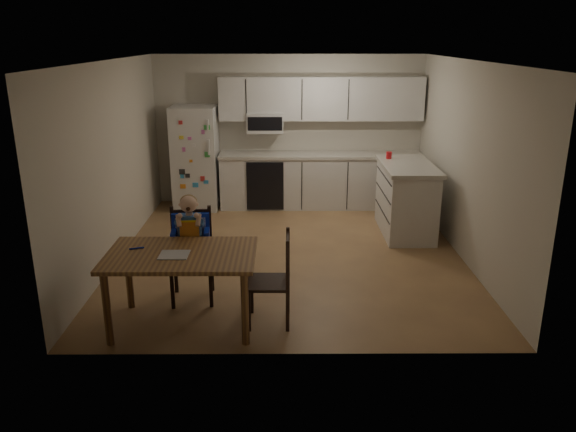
# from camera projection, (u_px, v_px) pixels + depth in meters

# --- Properties ---
(room) EXTENTS (4.52, 5.01, 2.51)m
(room) POSITION_uv_depth(u_px,v_px,m) (290.00, 154.00, 7.60)
(room) COLOR olive
(room) RESTS_ON ground
(refrigerator) EXTENTS (0.72, 0.70, 1.70)m
(refrigerator) POSITION_uv_depth(u_px,v_px,m) (196.00, 158.00, 9.30)
(refrigerator) COLOR silver
(refrigerator) RESTS_ON ground
(kitchen_run) EXTENTS (3.37, 0.62, 2.15)m
(kitchen_run) POSITION_uv_depth(u_px,v_px,m) (319.00, 155.00, 9.39)
(kitchen_run) COLOR silver
(kitchen_run) RESTS_ON ground
(kitchen_island) EXTENTS (0.73, 1.40, 1.03)m
(kitchen_island) POSITION_uv_depth(u_px,v_px,m) (406.00, 199.00, 8.17)
(kitchen_island) COLOR silver
(kitchen_island) RESTS_ON ground
(red_cup) EXTENTS (0.08, 0.08, 0.10)m
(red_cup) POSITION_uv_depth(u_px,v_px,m) (389.00, 155.00, 8.37)
(red_cup) COLOR red
(red_cup) RESTS_ON kitchen_island
(dining_table) EXTENTS (1.45, 0.93, 0.77)m
(dining_table) POSITION_uv_depth(u_px,v_px,m) (181.00, 263.00, 5.47)
(dining_table) COLOR brown
(dining_table) RESTS_ON ground
(napkin) EXTENTS (0.28, 0.24, 0.01)m
(napkin) POSITION_uv_depth(u_px,v_px,m) (174.00, 255.00, 5.38)
(napkin) COLOR #B4B5BA
(napkin) RESTS_ON dining_table
(toddler_spoon) EXTENTS (0.12, 0.06, 0.02)m
(toddler_spoon) POSITION_uv_depth(u_px,v_px,m) (135.00, 248.00, 5.53)
(toddler_spoon) COLOR #1129B2
(toddler_spoon) RESTS_ON dining_table
(chair_booster) EXTENTS (0.49, 0.49, 1.19)m
(chair_booster) POSITION_uv_depth(u_px,v_px,m) (191.00, 236.00, 6.05)
(chair_booster) COLOR black
(chair_booster) RESTS_ON ground
(chair_side) EXTENTS (0.43, 0.43, 0.95)m
(chair_side) POSITION_uv_depth(u_px,v_px,m) (278.00, 273.00, 5.56)
(chair_side) COLOR black
(chair_side) RESTS_ON ground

